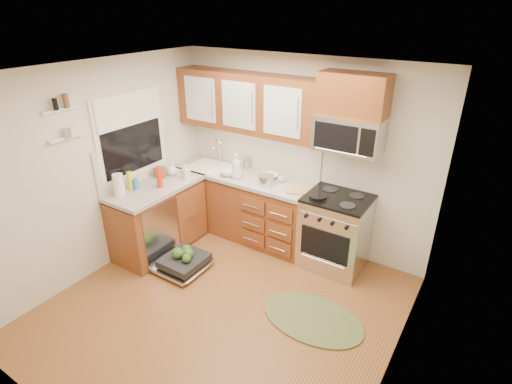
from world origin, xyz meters
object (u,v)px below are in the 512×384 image
Objects in this scene: skillet at (318,197)px; cup at (282,179)px; sink at (211,175)px; stock_pot at (266,180)px; upper_cabinets at (247,103)px; bowl_b at (229,173)px; microwave at (349,134)px; range at (335,232)px; rug at (312,318)px; cutting_board at (298,191)px; paper_towel_roll at (119,185)px; dishwasher at (182,262)px; bowl_a at (269,176)px.

cup is (-0.63, 0.24, -0.00)m from skillet.
sink is 2.95× the size of stock_pot.
upper_cabinets reaches higher than bowl_b.
microwave is 3.18× the size of bowl_b.
microwave is at bearing -1.02° from upper_cabinets.
rug is at bearing -78.06° from range.
cup reaches higher than cutting_board.
range is 4.52× the size of stock_pot.
paper_towel_roll is at bearing -121.09° from bowl_b.
rug is at bearing -47.33° from cup.
skillet is (-0.42, 0.89, 0.96)m from rug.
range is at bearing 6.79° from stock_pot.
microwave reaches higher than sink.
cup is (0.72, 1.21, 0.87)m from dishwasher.
rug is 5.28× the size of stock_pot.
rug is 3.88× the size of cutting_board.
skillet reaches higher than bowl_a.
dishwasher reaches higher than rug.
cutting_board reaches higher than rug.
stock_pot is at bearing -71.70° from bowl_a.
stock_pot is 0.58m from bowl_b.
range is 1.13m from bowl_a.
bowl_b reaches higher than range.
bowl_b is at bearing -157.23° from bowl_a.
dishwasher is 1.87m from skillet.
stock_pot is 0.88× the size of bowl_b.
range is at bearing -90.00° from microwave.
cutting_board is at bearing 2.22° from bowl_b.
stock_pot is 0.93× the size of bowl_a.
paper_towel_roll reaches higher than bowl_b.
paper_towel_roll is 1.90m from bowl_a.
bowl_a is 0.56m from bowl_b.
paper_towel_roll is (-2.49, -0.28, 1.05)m from rug.
stock_pot is (0.98, -0.10, 0.19)m from sink.
microwave is at bearing 90.00° from range.
cup reaches higher than range.
paper_towel_roll is 1.42m from bowl_b.
microwave is 1.10m from cup.
cutting_board is at bearing 126.59° from rug.
range is at bearing -5.89° from upper_cabinets.
rug is 1.52m from cutting_board.
microwave is 0.81m from skillet.
dishwasher is at bearing -96.04° from upper_cabinets.
stock_pot is at bearing -173.21° from range.
rug is at bearing -25.82° from sink.
cup is (-0.82, 0.08, 0.49)m from range.
bowl_b reaches higher than dishwasher.
skillet is (1.35, 0.97, 0.87)m from dishwasher.
upper_cabinets reaches higher than skillet.
dishwasher is 3.33× the size of stock_pot.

